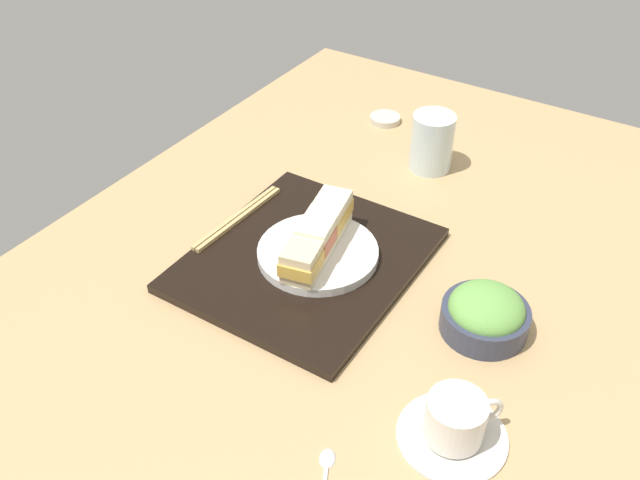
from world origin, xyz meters
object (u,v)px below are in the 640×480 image
(small_sauce_dish, at_px, (385,119))
(teaspoon, at_px, (327,464))
(sandwich_near, at_px, (330,215))
(sandwich_far, at_px, (304,258))
(coffee_cup, at_px, (455,423))
(salad_bowl, at_px, (485,314))
(sandwich_middle, at_px, (318,235))
(chopsticks_pair, at_px, (238,218))
(drinking_glass, at_px, (432,142))
(sandwich_plate, at_px, (318,253))

(small_sauce_dish, distance_m, teaspoon, 0.84)
(sandwich_near, xyz_separation_m, sandwich_far, (0.11, 0.02, -0.00))
(sandwich_far, xyz_separation_m, coffee_cup, (0.13, 0.30, -0.03))
(salad_bowl, distance_m, teaspoon, 0.32)
(salad_bowl, xyz_separation_m, coffee_cup, (0.19, 0.04, -0.00))
(sandwich_middle, bearing_deg, salad_bowl, 90.89)
(sandwich_middle, xyz_separation_m, small_sauce_dish, (-0.47, -0.13, -0.05))
(sandwich_far, xyz_separation_m, salad_bowl, (-0.06, 0.27, -0.03))
(sandwich_middle, distance_m, salad_bowl, 0.28)
(chopsticks_pair, xyz_separation_m, drinking_glass, (-0.35, 0.19, 0.04))
(small_sauce_dish, bearing_deg, sandwich_far, 15.06)
(sandwich_near, height_order, sandwich_middle, same)
(sandwich_near, height_order, coffee_cup, sandwich_near)
(salad_bowl, bearing_deg, teaspoon, -12.76)
(sandwich_near, bearing_deg, drinking_glass, 172.88)
(sandwich_near, xyz_separation_m, coffee_cup, (0.24, 0.33, -0.03))
(sandwich_middle, relative_size, coffee_cup, 0.65)
(sandwich_middle, xyz_separation_m, chopsticks_pair, (-0.01, -0.17, -0.04))
(salad_bowl, relative_size, teaspoon, 1.51)
(sandwich_plate, distance_m, sandwich_far, 0.06)
(salad_bowl, bearing_deg, sandwich_middle, -89.11)
(sandwich_plate, relative_size, salad_bowl, 1.53)
(coffee_cup, xyz_separation_m, drinking_glass, (-0.54, -0.29, 0.03))
(coffee_cup, relative_size, small_sauce_dish, 2.13)
(sandwich_far, distance_m, coffee_cup, 0.33)
(coffee_cup, relative_size, drinking_glass, 1.24)
(sandwich_near, relative_size, drinking_glass, 0.82)
(sandwich_middle, bearing_deg, sandwich_far, 11.32)
(salad_bowl, distance_m, drinking_glass, 0.43)
(salad_bowl, xyz_separation_m, teaspoon, (0.31, -0.07, -0.03))
(sandwich_plate, relative_size, teaspoon, 2.32)
(small_sauce_dish, bearing_deg, sandwich_plate, 15.49)
(coffee_cup, bearing_deg, small_sauce_dish, -145.86)
(sandwich_middle, relative_size, sandwich_far, 0.96)
(small_sauce_dish, bearing_deg, sandwich_middle, 15.49)
(coffee_cup, bearing_deg, salad_bowl, -168.61)
(sandwich_middle, height_order, sandwich_far, sandwich_middle)
(sandwich_near, xyz_separation_m, chopsticks_pair, (0.04, -0.16, -0.04))
(sandwich_near, distance_m, salad_bowl, 0.29)
(sandwich_near, relative_size, teaspoon, 1.10)
(chopsticks_pair, bearing_deg, sandwich_near, 105.93)
(sandwich_far, distance_m, teaspoon, 0.32)
(sandwich_middle, relative_size, chopsticks_pair, 0.42)
(salad_bowl, distance_m, chopsticks_pair, 0.44)
(sandwich_middle, height_order, chopsticks_pair, sandwich_middle)
(sandwich_plate, relative_size, chopsticks_pair, 0.90)
(coffee_cup, bearing_deg, sandwich_far, -113.66)
(sandwich_middle, height_order, coffee_cup, sandwich_middle)
(sandwich_plate, xyz_separation_m, sandwich_near, (-0.05, -0.01, 0.04))
(sandwich_far, relative_size, chopsticks_pair, 0.44)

